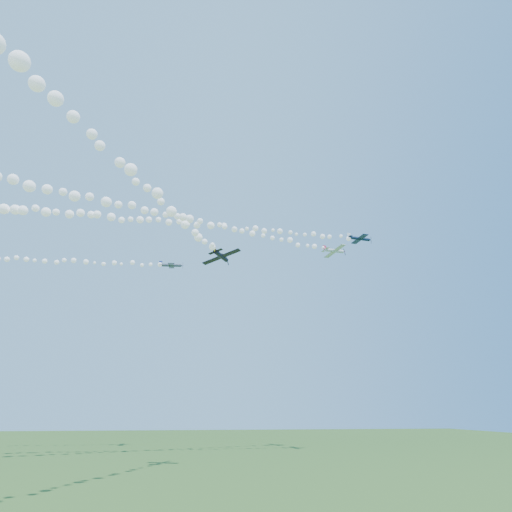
{
  "coord_description": "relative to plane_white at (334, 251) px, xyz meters",
  "views": [
    {
      "loc": [
        -10.57,
        -102.44,
        8.92
      ],
      "look_at": [
        3.58,
        -6.59,
        44.11
      ],
      "focal_mm": 30.0,
      "sensor_mm": 36.0,
      "label": 1
    }
  ],
  "objects": [
    {
      "name": "plane_grey",
      "position": [
        -43.54,
        8.56,
        -3.44
      ],
      "size": [
        6.69,
        6.9,
        1.9
      ],
      "rotation": [
        0.12,
        -0.02,
        -0.0
      ],
      "color": "#384252"
    },
    {
      "name": "plane_white",
      "position": [
        0.0,
        0.0,
        0.0
      ],
      "size": [
        7.42,
        7.85,
        2.24
      ],
      "rotation": [
        -0.16,
        -0.09,
        0.37
      ],
      "color": "silver"
    },
    {
      "name": "smoke_trail_navy",
      "position": [
        -38.83,
        -13.43,
        -0.6
      ],
      "size": [
        79.83,
        8.46,
        2.65
      ],
      "primitive_type": null,
      "color": "white"
    },
    {
      "name": "ground",
      "position": [
        -26.18,
        -1.22,
        -49.65
      ],
      "size": [
        260.0,
        260.0,
        0.0
      ],
      "primitive_type": "plane",
      "color": "#284B1C",
      "rests_on": "ground"
    },
    {
      "name": "smoke_trail_white",
      "position": [
        -40.97,
        -16.06,
        -0.33
      ],
      "size": [
        77.95,
        32.22,
        3.14
      ],
      "primitive_type": null,
      "color": "white"
    },
    {
      "name": "smoke_trail_grey",
      "position": [
        -86.62,
        8.68,
        -3.85
      ],
      "size": [
        82.17,
        2.66,
        3.05
      ],
      "primitive_type": null,
      "color": "white"
    },
    {
      "name": "plane_navy",
      "position": [
        3.06,
        -10.17,
        -0.41
      ],
      "size": [
        6.64,
        7.01,
        2.23
      ],
      "rotation": [
        0.03,
        0.03,
        0.08
      ],
      "color": "#0D1D3B"
    },
    {
      "name": "plane_black",
      "position": [
        -32.48,
        -32.92,
        -15.1
      ],
      "size": [
        6.7,
        6.55,
        2.29
      ],
      "rotation": [
        -0.29,
        -0.07,
        1.15
      ],
      "color": "black"
    },
    {
      "name": "smoke_trail_black",
      "position": [
        -49.12,
        -69.95,
        -15.37
      ],
      "size": [
        33.08,
        70.6,
        2.77
      ],
      "primitive_type": null,
      "color": "white"
    }
  ]
}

